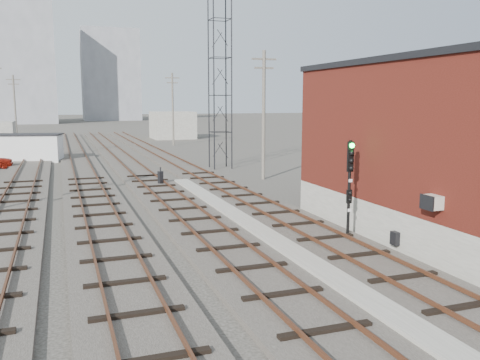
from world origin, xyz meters
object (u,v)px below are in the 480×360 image
switch_stand (161,178)px  car_grey (11,145)px  signal_mast (350,182)px  site_trailer (27,148)px

switch_stand → car_grey: (-11.20, 28.62, 0.18)m
signal_mast → car_grey: bearing=109.9°
car_grey → signal_mast: bearing=-150.1°
site_trailer → switch_stand: bearing=-50.6°
site_trailer → signal_mast: bearing=-54.9°
site_trailer → car_grey: bearing=114.7°
signal_mast → site_trailer: bearing=112.3°
car_grey → switch_stand: bearing=-148.6°
switch_stand → site_trailer: 19.92m
switch_stand → signal_mast: bearing=-95.8°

